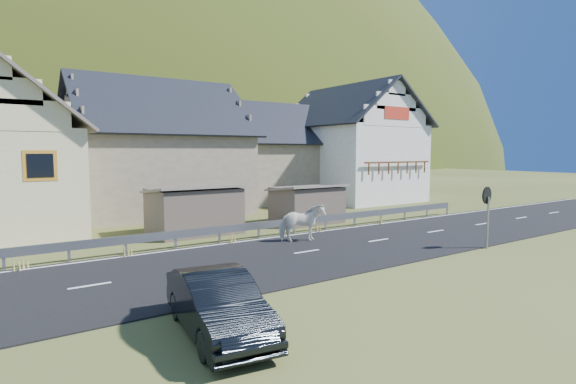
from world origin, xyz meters
TOP-DOWN VIEW (x-y plane):
  - ground at (0.00, 0.00)m, footprint 160.00×160.00m
  - road at (0.00, 0.00)m, footprint 60.00×7.00m
  - lane_markings at (0.00, 0.00)m, footprint 60.00×6.60m
  - guardrail at (-0.00, 3.68)m, footprint 28.10×0.09m
  - shed_left at (-2.00, 6.50)m, footprint 4.30×3.30m
  - shed_right at (4.50, 6.00)m, footprint 3.80×2.90m
  - house_stone_a at (-1.00, 15.00)m, footprint 10.80×9.80m
  - house_stone_b at (9.00, 17.00)m, footprint 9.80×8.80m
  - house_white at (15.00, 14.00)m, footprint 8.80×10.80m
  - mountain at (5.00, 180.00)m, footprint 440.00×280.00m
  - horse at (1.05, 1.77)m, footprint 1.41×2.13m
  - car at (-6.36, -5.26)m, footprint 2.00×4.28m
  - traffic_mirror at (6.57, -3.54)m, footprint 0.71×0.22m

SIDE VIEW (x-z plane):
  - mountain at x=5.00m, z-range -150.00..110.00m
  - ground at x=0.00m, z-range 0.00..0.00m
  - road at x=0.00m, z-range 0.00..0.04m
  - lane_markings at x=0.00m, z-range 0.04..0.05m
  - guardrail at x=0.00m, z-range 0.19..0.94m
  - car at x=-6.36m, z-range 0.00..1.36m
  - horse at x=1.05m, z-range 0.04..1.70m
  - shed_right at x=4.50m, z-range -0.10..2.10m
  - shed_left at x=-2.00m, z-range -0.10..2.30m
  - traffic_mirror at x=6.57m, z-range 0.60..3.15m
  - house_stone_b at x=9.00m, z-range 0.19..8.29m
  - house_stone_a at x=-1.00m, z-range 0.18..9.08m
  - house_white at x=15.00m, z-range 0.21..9.91m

